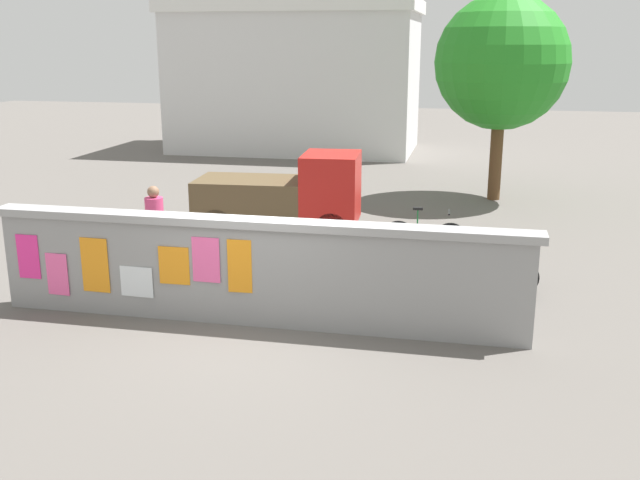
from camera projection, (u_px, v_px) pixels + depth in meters
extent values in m
plane|color=#605B56|center=(346.00, 210.00, 18.77)|extent=(60.00, 60.00, 0.00)
cube|color=gray|center=(254.00, 276.00, 11.02)|extent=(8.23, 0.30, 1.54)
cube|color=#999999|center=(253.00, 223.00, 10.81)|extent=(8.43, 0.42, 0.12)
cube|color=#F42D8C|center=(28.00, 257.00, 11.59)|extent=(0.38, 0.01, 0.72)
cube|color=#F9599E|center=(57.00, 274.00, 11.56)|extent=(0.38, 0.03, 0.69)
cube|color=orange|center=(95.00, 265.00, 11.37)|extent=(0.46, 0.03, 0.88)
cube|color=silver|center=(137.00, 282.00, 11.29)|extent=(0.55, 0.03, 0.49)
cube|color=orange|center=(174.00, 266.00, 11.09)|extent=(0.49, 0.02, 0.59)
cube|color=#F9599E|center=(206.00, 260.00, 10.95)|extent=(0.44, 0.02, 0.70)
cube|color=orange|center=(240.00, 266.00, 10.86)|extent=(0.37, 0.03, 0.82)
cylinder|color=black|center=(339.00, 214.00, 16.73)|extent=(0.71, 0.24, 0.70)
cylinder|color=black|center=(331.00, 228.00, 15.49)|extent=(0.71, 0.24, 0.70)
cylinder|color=black|center=(233.00, 211.00, 17.08)|extent=(0.71, 0.24, 0.70)
cylinder|color=black|center=(218.00, 224.00, 15.84)|extent=(0.71, 0.24, 0.70)
cube|color=red|center=(331.00, 188.00, 15.93)|extent=(1.29, 1.57, 1.50)
cube|color=brown|center=(251.00, 199.00, 16.26)|extent=(2.49, 1.65, 0.90)
cylinder|color=black|center=(521.00, 277.00, 12.45)|extent=(0.60, 0.12, 0.60)
cylinder|color=black|center=(444.00, 273.00, 12.67)|extent=(0.60, 0.14, 0.60)
cube|color=#1933A5|center=(483.00, 260.00, 12.49)|extent=(1.01, 0.27, 0.32)
cube|color=black|center=(472.00, 249.00, 12.48)|extent=(0.57, 0.24, 0.10)
cube|color=#262626|center=(517.00, 246.00, 12.33)|extent=(0.06, 0.56, 0.03)
cylinder|color=black|center=(361.00, 268.00, 12.83)|extent=(0.66, 0.13, 0.66)
cylinder|color=black|center=(306.00, 262.00, 13.17)|extent=(0.66, 0.13, 0.66)
cube|color=#1933A5|center=(333.00, 256.00, 12.95)|extent=(0.95, 0.17, 0.06)
cylinder|color=#1933A5|center=(325.00, 243.00, 12.94)|extent=(0.03, 0.03, 0.40)
cube|color=black|center=(325.00, 232.00, 12.89)|extent=(0.21, 0.11, 0.05)
cube|color=black|center=(359.00, 238.00, 12.70)|extent=(0.10, 0.44, 0.03)
cylinder|color=black|center=(450.00, 239.00, 14.76)|extent=(0.66, 0.07, 0.66)
cylinder|color=black|center=(399.00, 236.00, 14.93)|extent=(0.66, 0.07, 0.66)
cube|color=#197233|center=(425.00, 229.00, 14.80)|extent=(0.95, 0.08, 0.06)
cylinder|color=#197233|center=(418.00, 218.00, 14.76)|extent=(0.03, 0.03, 0.40)
cube|color=black|center=(418.00, 209.00, 14.71)|extent=(0.20, 0.09, 0.05)
cube|color=black|center=(449.00, 212.00, 14.62)|extent=(0.06, 0.44, 0.03)
cylinder|color=#D83F72|center=(154.00, 251.00, 13.67)|extent=(0.12, 0.12, 0.80)
cylinder|color=#D83F72|center=(159.00, 248.00, 13.83)|extent=(0.12, 0.12, 0.80)
cylinder|color=#D83F72|center=(155.00, 213.00, 13.57)|extent=(0.38, 0.38, 0.60)
sphere|color=#8C664C|center=(153.00, 192.00, 13.46)|extent=(0.22, 0.22, 0.22)
cylinder|color=brown|center=(496.00, 155.00, 19.70)|extent=(0.34, 0.34, 2.43)
sphere|color=#238721|center=(502.00, 62.00, 19.06)|extent=(3.52, 3.52, 3.52)
cube|color=silver|center=(296.00, 83.00, 28.55)|extent=(9.25, 5.05, 5.22)
cube|color=silver|center=(295.00, 7.00, 27.80)|extent=(9.55, 5.35, 0.50)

